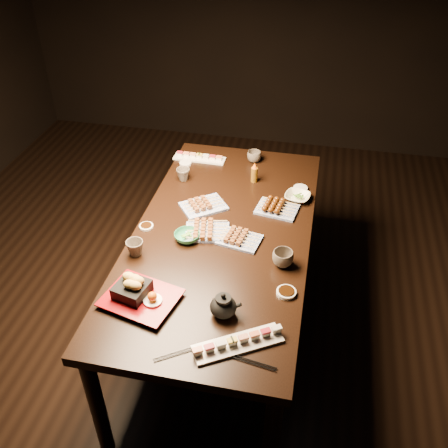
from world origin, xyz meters
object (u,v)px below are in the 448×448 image
at_px(edamame_bowl_cream, 297,197).
at_px(yakitori_plate_center, 207,229).
at_px(teacup_mid_right, 283,258).
at_px(teacup_far_right, 254,157).
at_px(edamame_bowl_green, 187,236).
at_px(teapot, 223,304).
at_px(sushi_platter_far, 199,156).
at_px(condiment_bottle, 254,172).
at_px(sushi_platter_near, 238,341).
at_px(dining_table, 222,285).
at_px(yakitori_plate_left, 204,203).
at_px(teacup_near_left, 135,248).
at_px(teacup_far_left, 183,174).
at_px(yakitori_plate_right, 240,237).
at_px(tempura_tray, 140,292).

bearing_deg(edamame_bowl_cream, yakitori_plate_center, -136.41).
bearing_deg(teacup_mid_right, teacup_far_right, 107.08).
height_order(yakitori_plate_center, teacup_far_right, teacup_far_right).
xyz_separation_m(edamame_bowl_green, teapot, (0.28, -0.45, 0.04)).
relative_size(sushi_platter_far, condiment_bottle, 2.65).
bearing_deg(edamame_bowl_cream, sushi_platter_near, -97.31).
relative_size(dining_table, sushi_platter_far, 5.49).
xyz_separation_m(teapot, condiment_bottle, (-0.04, 1.07, 0.00)).
bearing_deg(edamame_bowl_cream, yakitori_plate_left, -159.68).
height_order(sushi_platter_near, teacup_far_right, teacup_far_right).
height_order(dining_table, teapot, teapot).
xyz_separation_m(teacup_near_left, teacup_mid_right, (0.71, 0.07, -0.00)).
xyz_separation_m(dining_table, edamame_bowl_green, (-0.16, -0.09, 0.40)).
bearing_deg(yakitori_plate_center, edamame_bowl_cream, 32.65).
xyz_separation_m(sushi_platter_near, condiment_bottle, (-0.13, 1.22, 0.04)).
relative_size(yakitori_plate_left, teacup_far_left, 2.90).
bearing_deg(edamame_bowl_cream, yakitori_plate_right, -120.35).
height_order(sushi_platter_far, teapot, teapot).
height_order(teacup_far_right, condiment_bottle, condiment_bottle).
distance_m(edamame_bowl_cream, teapot, 0.96).
bearing_deg(dining_table, teacup_far_right, 84.41).
bearing_deg(teacup_mid_right, condiment_bottle, 109.50).
distance_m(teacup_near_left, teapot, 0.58).
height_order(teacup_near_left, teapot, teapot).
distance_m(yakitori_plate_left, edamame_bowl_cream, 0.53).
height_order(yakitori_plate_right, teapot, teapot).
bearing_deg(yakitori_plate_right, yakitori_plate_left, 145.67).
bearing_deg(condiment_bottle, yakitori_plate_left, -125.36).
xyz_separation_m(sushi_platter_near, teacup_near_left, (-0.59, 0.44, 0.02)).
relative_size(dining_table, sushi_platter_near, 4.92).
distance_m(yakitori_plate_center, yakitori_plate_right, 0.18).
bearing_deg(yakitori_plate_right, edamame_bowl_green, -159.63).
bearing_deg(teacup_near_left, yakitori_plate_left, 62.98).
bearing_deg(teacup_far_right, edamame_bowl_cream, -50.36).
distance_m(teacup_far_right, condiment_bottle, 0.24).
bearing_deg(teacup_far_left, teacup_far_right, 38.65).
distance_m(yakitori_plate_center, teacup_far_left, 0.54).
xyz_separation_m(tempura_tray, teapot, (0.37, -0.00, 0.00)).
distance_m(sushi_platter_near, condiment_bottle, 1.23).
relative_size(sushi_platter_near, yakitori_plate_center, 1.63).
bearing_deg(yakitori_plate_center, yakitori_plate_left, 97.39).
height_order(sushi_platter_far, yakitori_plate_center, yakitori_plate_center).
distance_m(sushi_platter_near, teapot, 0.18).
bearing_deg(teacup_near_left, edamame_bowl_green, 36.72).
height_order(yakitori_plate_left, edamame_bowl_cream, yakitori_plate_left).
bearing_deg(edamame_bowl_cream, condiment_bottle, 152.65).
height_order(sushi_platter_far, yakitori_plate_left, yakitori_plate_left).
height_order(sushi_platter_far, condiment_bottle, condiment_bottle).
height_order(sushi_platter_near, teacup_mid_right, teacup_mid_right).
bearing_deg(tempura_tray, edamame_bowl_cream, 70.76).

